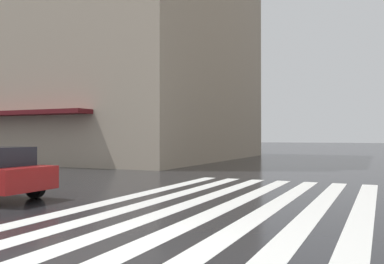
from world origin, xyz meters
The scene contains 3 objects.
ground_plane centered at (0.00, 0.00, 0.00)m, with size 220.00×220.00×0.00m, color black.
zebra_crossing centered at (4.00, -0.96, 0.00)m, with size 13.00×7.50×0.01m.
haussmann_block_mid centered at (21.82, 19.40, 10.03)m, with size 19.85×26.75×20.49m.
Camera 1 is at (-5.26, -3.87, 1.69)m, focal length 38.93 mm.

